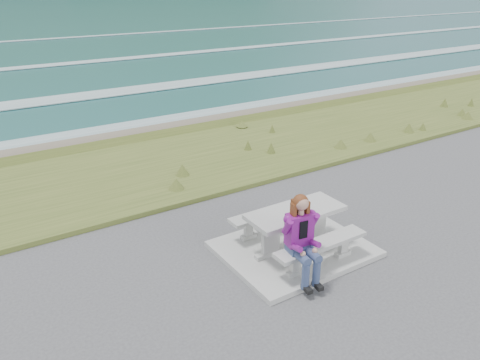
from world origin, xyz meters
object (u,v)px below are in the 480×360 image
(picnic_table, at_px, (295,219))
(seated_woman, at_px, (303,250))
(bench_seaward, at_px, (272,215))
(bench_landward, at_px, (321,247))

(picnic_table, distance_m, seated_woman, 0.98)
(picnic_table, relative_size, seated_woman, 1.24)
(bench_seaward, bearing_deg, picnic_table, -90.00)
(bench_landward, relative_size, seated_woman, 1.24)
(bench_seaward, xyz_separation_m, seated_woman, (-0.51, -1.54, 0.18))
(bench_landward, height_order, bench_seaward, same)
(bench_landward, bearing_deg, seated_woman, -164.96)
(bench_landward, bearing_deg, bench_seaward, 90.00)
(picnic_table, height_order, bench_seaward, picnic_table)
(picnic_table, bearing_deg, bench_seaward, 90.00)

